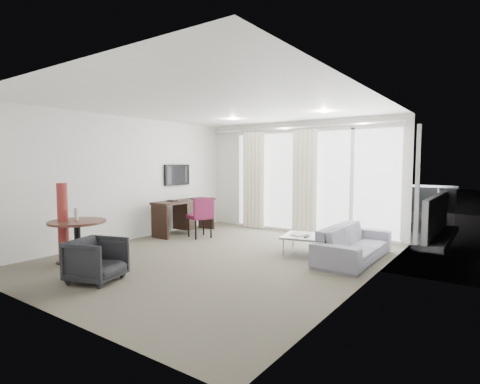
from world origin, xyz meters
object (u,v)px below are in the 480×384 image
Objects in this scene: desk_chair at (200,217)px; desk at (185,217)px; tub_armchair at (97,260)px; sofa at (354,243)px; rattan_chair_b at (396,216)px; coffee_table at (305,244)px; round_table at (78,242)px; rattan_chair_a at (351,210)px; red_lamp at (63,223)px.

desk is at bearing -172.19° from desk_chair.
desk is at bearing 7.01° from tub_armchair.
sofa is 2.60× the size of rattan_chair_b.
tub_armchair is (1.49, -3.31, -0.09)m from desk.
coffee_table is at bearing -45.30° from tub_armchair.
rattan_chair_b reaches higher than tub_armchair.
round_table is 1.10m from tub_armchair.
rattan_chair_b is (1.18, -0.27, -0.03)m from rattan_chair_a.
sofa is at bearing 5.73° from coffee_table.
desk is 1.84× the size of desk_chair.
coffee_table is 0.38× the size of sofa.
desk is 2.99m from round_table.
sofa is at bearing 23.89° from desk_chair.
sofa is (3.40, 0.06, -0.16)m from desk_chair.
desk_chair is 1.10× the size of rattan_chair_a.
round_table is 3.86m from coffee_table.
red_lamp is 1.76× the size of coffee_table.
rattan_chair_b is at bearing 37.63° from desk.
round_table is 1.35× the size of tub_armchair.
desk is at bearing -151.94° from rattan_chair_a.
tub_armchair is 3.53m from coffee_table.
desk_chair is at bearing 179.33° from coffee_table.
red_lamp reaches higher than coffee_table.
red_lamp is at bearing -86.22° from desk.
desk_chair is 1.19× the size of rattan_chair_b.
tub_armchair is 6.84m from rattan_chair_b.
tub_armchair is 0.88× the size of coffee_table.
sofa is (4.01, -0.11, -0.10)m from desk.
tub_armchair is 0.88× the size of rattan_chair_b.
red_lamp is at bearing -129.98° from rattan_chair_b.
coffee_table is 0.92× the size of rattan_chair_a.
sofa is 3.66m from rattan_chair_a.
tub_armchair is at bearing -18.83° from round_table.
tub_armchair is (1.04, -0.35, -0.05)m from round_table.
coffee_table is 3.37m from rattan_chair_b.
round_table is at bearing -132.34° from rattan_chair_a.
coffee_table is at bearing -106.22° from rattan_chair_a.
coffee_table is 3.56m from rattan_chair_a.
desk_chair reaches higher than desk.
sofa is at bearing -55.48° from tub_armchair.
rattan_chair_a is (-0.36, 3.53, 0.24)m from coffee_table.
red_lamp reaches higher than rattan_chair_b.
desk is 4.02m from sofa.
desk is 1.86× the size of round_table.
rattan_chair_b is (3.37, 3.23, -0.07)m from desk_chair.
rattan_chair_b is (3.52, 6.02, 0.02)m from round_table.
desk_chair is at bearing -1.62° from tub_armchair.
round_table is 0.68× the size of red_lamp.
desk_chair reaches higher than sofa.
rattan_chair_b reaches higher than coffee_table.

